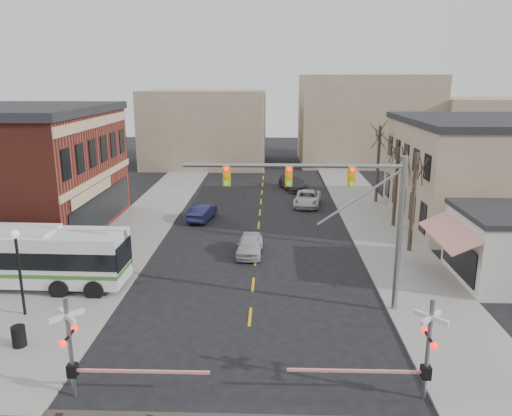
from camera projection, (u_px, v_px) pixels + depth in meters
The scene contains 18 objects.
ground at pixel (248, 337), 22.97m from camera, with size 160.00×160.00×0.00m, color black.
sidewalk_west at pixel (148, 217), 42.60m from camera, with size 5.00×60.00×0.12m, color gray.
sidewalk_east at pixel (372, 219), 42.00m from camera, with size 5.00×60.00×0.12m, color gray.
tree_east_a at pixel (413, 202), 33.36m from camera, with size 0.28×0.28×6.75m.
tree_east_b at pixel (396, 187), 39.21m from camera, with size 0.28×0.28×6.30m.
tree_east_c at pixel (378, 164), 46.83m from camera, with size 0.28×0.28×7.20m.
transit_bus at pixel (12, 256), 28.01m from camera, with size 12.90×3.11×3.30m.
traffic_signal_mast at pixel (342, 201), 24.22m from camera, with size 10.74×0.30×8.00m.
rr_crossing_west at pixel (82, 349), 18.19m from camera, with size 5.60×1.36×4.00m.
rr_crossing_east at pixel (416, 351), 18.09m from camera, with size 5.60×1.36×4.00m.
street_lamp at pixel (18, 255), 24.14m from camera, with size 0.44×0.44×4.41m.
trash_bin at pixel (19, 336), 21.86m from camera, with size 0.60×0.60×0.94m, color black.
car_a at pixel (250, 245), 33.59m from camera, with size 1.63×4.06×1.38m, color #B0B1B5.
car_b at pixel (202, 212), 41.74m from camera, with size 1.44×4.14×1.36m, color #1B1C44.
car_c at pixel (307, 198), 46.48m from camera, with size 2.28×4.95×1.38m, color silver.
car_d at pixel (293, 183), 53.27m from camera, with size 2.07×5.08×1.48m, color #424347.
pedestrian_near at pixel (107, 281), 26.99m from camera, with size 0.59×0.39×1.62m, color #504840.
pedestrian_far at pixel (77, 265), 29.23m from camera, with size 0.80×0.63×1.65m, color #384062.
Camera 1 is at (1.03, -20.70, 11.56)m, focal length 35.00 mm.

